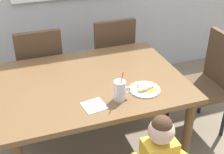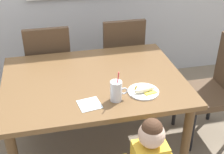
% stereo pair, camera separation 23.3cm
% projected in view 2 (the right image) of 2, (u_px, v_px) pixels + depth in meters
% --- Properties ---
extents(ground_plane, '(24.00, 24.00, 0.00)m').
position_uv_depth(ground_plane, '(96.00, 148.00, 2.80)').
color(ground_plane, '#7A6B56').
extents(dining_table, '(1.42, 1.07, 0.74)m').
position_uv_depth(dining_table, '(94.00, 88.00, 2.47)').
color(dining_table, brown).
rests_on(dining_table, ground).
extents(dining_chair_left, '(0.44, 0.44, 0.96)m').
position_uv_depth(dining_chair_left, '(49.00, 64.00, 3.06)').
color(dining_chair_left, '#4C3826').
rests_on(dining_chair_left, ground).
extents(dining_chair_right, '(0.44, 0.45, 0.96)m').
position_uv_depth(dining_chair_right, '(121.00, 55.00, 3.24)').
color(dining_chair_right, '#4C3826').
rests_on(dining_chair_right, ground).
extents(dining_chair_far, '(0.44, 0.44, 0.96)m').
position_uv_depth(dining_chair_far, '(216.00, 85.00, 2.72)').
color(dining_chair_far, '#4C3826').
rests_on(dining_chair_far, ground).
extents(milk_cup, '(0.13, 0.09, 0.25)m').
position_uv_depth(milk_cup, '(116.00, 92.00, 2.14)').
color(milk_cup, silver).
rests_on(milk_cup, dining_table).
extents(snack_plate, '(0.23, 0.23, 0.01)m').
position_uv_depth(snack_plate, '(143.00, 92.00, 2.25)').
color(snack_plate, white).
rests_on(snack_plate, dining_table).
extents(peeled_banana, '(0.18, 0.12, 0.07)m').
position_uv_depth(peeled_banana, '(145.00, 90.00, 2.23)').
color(peeled_banana, '#F4EAC6').
rests_on(peeled_banana, snack_plate).
extents(paper_napkin, '(0.17, 0.17, 0.00)m').
position_uv_depth(paper_napkin, '(90.00, 104.00, 2.12)').
color(paper_napkin, silver).
rests_on(paper_napkin, dining_table).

